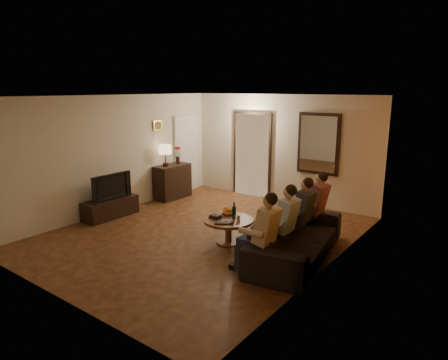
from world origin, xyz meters
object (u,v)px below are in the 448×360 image
Objects in this scene: dog at (273,229)px; laptop at (224,224)px; table_lamp at (165,155)px; person_a at (263,238)px; person_b at (283,226)px; wine_bottle at (234,210)px; person_c at (300,217)px; sofa at (296,237)px; tv_stand at (111,208)px; coffee_table at (228,231)px; bowl at (228,213)px; person_d at (315,209)px; dresser at (172,182)px; tv at (109,186)px.

laptop is at bearing -123.68° from dog.
person_a is (4.09, -2.12, -0.53)m from table_lamp.
person_b is 3.87× the size of wine_bottle.
dog is (-0.51, 0.59, -0.32)m from person_b.
sofa is at bearing -71.57° from person_c.
wine_bottle is at bearing 8.27° from tv_stand.
person_c is 3.87× the size of wine_bottle.
sofa is 1.28m from coffee_table.
wine_bottle is at bearing -27.55° from bowl.
dog is 0.89m from bowl.
person_d is at bearing 18.84° from tv_stand.
table_lamp reaches higher than wine_bottle.
person_b is 0.60m from person_c.
dresser is 0.80× the size of person_a.
dog is at bearing -77.61° from tv.
table_lamp is 1.74× the size of wine_bottle.
table_lamp is 4.14m from person_d.
laptop is (-1.07, -0.14, -0.14)m from person_b.
dresser is at bearing 172.53° from person_d.
dresser is at bearing 151.33° from coffee_table.
bowl is at bearing 144.60° from person_a.
tv_stand is 1.02× the size of person_d.
laptop is (-1.07, -1.34, -0.14)m from person_d.
table_lamp is at bearing 154.76° from coffee_table.
wine_bottle reaches higher than sofa.
laptop is at bearing -128.44° from person_d.
person_b is 1.14m from wine_bottle.
tv_stand is 3.67m from dog.
wine_bottle is (-1.22, -0.06, 0.25)m from sofa.
person_a is at bearing -90.00° from person_c.
tv reaches higher than bowl.
person_b is 1.40m from bowl.
person_a and person_b have the same top height.
laptop is (0.28, -0.50, -0.02)m from bowl.
tv_stand is at bearing 142.99° from laptop.
tv_stand is at bearing -173.51° from coffee_table.
person_c is 1.00× the size of person_d.
sofa is (4.19, 0.50, 0.16)m from tv_stand.
person_c is at bearing 18.03° from wine_bottle.
tv_stand is at bearing -168.99° from person_c.
tv reaches higher than coffee_table.
bowl reaches higher than laptop.
person_d is at bearing 90.00° from person_c.
laptop is at bearing 101.34° from sofa.
person_c is at bearing 90.00° from person_a.
person_a is 1.00× the size of person_c.
wine_bottle is at bearing -23.27° from table_lamp.
bowl is 0.79× the size of laptop.
person_c is 1.35× the size of coffee_table.
sofa is at bearing 83.66° from person_a.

